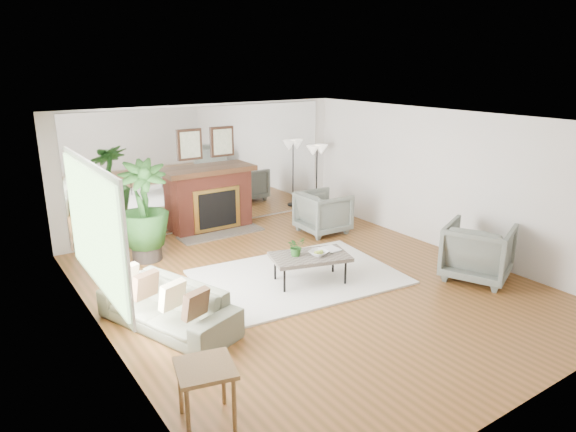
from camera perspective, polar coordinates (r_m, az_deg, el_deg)
ground at (r=7.93m, az=2.34°, el=-7.65°), size 7.00×7.00×0.00m
wall_left at (r=6.28m, az=-20.08°, el=-3.10°), size 0.02×7.00×2.50m
wall_right at (r=9.55m, az=17.06°, el=3.74°), size 0.02×7.00×2.50m
wall_back at (r=10.44m, az=-9.08°, el=5.33°), size 6.00×0.02×2.50m
mirror_panel at (r=10.42m, az=-9.03°, el=5.31°), size 5.40×0.04×2.40m
window_panel at (r=6.62m, az=-20.80°, el=-1.25°), size 0.04×2.40×1.50m
fireplace at (r=10.37m, az=-8.38°, el=1.93°), size 1.85×0.83×2.05m
area_rug at (r=8.17m, az=1.14°, el=-6.78°), size 3.26×2.47×0.03m
coffee_table at (r=7.82m, az=2.47°, el=-4.62°), size 1.31×0.98×0.47m
sofa at (r=6.81m, az=-13.22°, el=-9.79°), size 1.37×2.08×0.57m
armchair_back at (r=10.21m, az=3.93°, el=0.41°), size 0.94×0.91×0.83m
armchair_front at (r=8.53m, az=20.34°, el=-3.72°), size 1.28×1.27×0.89m
side_table at (r=5.00m, az=-9.16°, el=-17.07°), size 0.64×0.64×0.60m
potted_ficus at (r=8.94m, az=-15.77°, el=0.83°), size 1.01×1.01×1.73m
floor_lamp at (r=11.24m, az=3.24°, el=6.71°), size 0.51×0.28×1.56m
tabletop_plant at (r=7.73m, az=0.90°, el=-3.38°), size 0.28×0.25×0.30m
fruit_bowl at (r=7.80m, az=3.43°, el=-4.12°), size 0.34×0.34×0.07m
book at (r=7.98m, az=4.26°, el=-3.82°), size 0.22×0.29×0.02m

